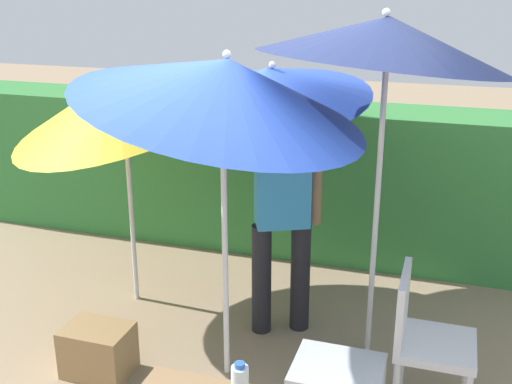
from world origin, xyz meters
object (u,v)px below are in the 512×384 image
(chair_plastic, at_px, (423,336))
(umbrella_yellow, at_px, (269,85))
(umbrella_navy, at_px, (225,85))
(crate_cardboard, at_px, (98,350))
(umbrella_rainbow, at_px, (125,95))
(umbrella_orange, at_px, (386,40))
(person_vendor, at_px, (282,209))

(chair_plastic, bearing_deg, umbrella_yellow, 138.10)
(umbrella_yellow, bearing_deg, umbrella_navy, -86.89)
(umbrella_yellow, relative_size, crate_cardboard, 4.78)
(chair_plastic, bearing_deg, umbrella_navy, 177.25)
(umbrella_rainbow, distance_m, crate_cardboard, 1.76)
(umbrella_orange, xyz_separation_m, chair_plastic, (0.38, -0.57, -1.58))
(umbrella_rainbow, bearing_deg, person_vendor, -2.73)
(umbrella_rainbow, bearing_deg, umbrella_yellow, 24.56)
(chair_plastic, height_order, crate_cardboard, chair_plastic)
(umbrella_rainbow, xyz_separation_m, person_vendor, (1.19, -0.06, -0.71))
(umbrella_navy, relative_size, chair_plastic, 2.49)
(umbrella_orange, height_order, umbrella_navy, umbrella_orange)
(umbrella_rainbow, xyz_separation_m, umbrella_yellow, (0.94, 0.43, 0.05))
(umbrella_rainbow, relative_size, umbrella_orange, 0.91)
(umbrella_yellow, distance_m, crate_cardboard, 2.18)
(umbrella_yellow, bearing_deg, person_vendor, -63.70)
(umbrella_yellow, height_order, person_vendor, umbrella_yellow)
(person_vendor, bearing_deg, umbrella_navy, -107.30)
(umbrella_orange, relative_size, umbrella_yellow, 1.17)
(umbrella_navy, bearing_deg, chair_plastic, -2.75)
(umbrella_orange, relative_size, person_vendor, 1.25)
(person_vendor, xyz_separation_m, crate_cardboard, (-0.97, -0.88, -0.77))
(umbrella_navy, relative_size, person_vendor, 1.18)
(umbrella_yellow, distance_m, umbrella_navy, 1.09)
(umbrella_navy, bearing_deg, person_vendor, 72.70)
(umbrella_orange, relative_size, chair_plastic, 2.65)
(umbrella_rainbow, relative_size, umbrella_yellow, 1.06)
(umbrella_yellow, xyz_separation_m, umbrella_navy, (0.06, -1.07, 0.17))
(crate_cardboard, bearing_deg, umbrella_navy, 20.17)
(chair_plastic, bearing_deg, umbrella_orange, 123.73)
(umbrella_orange, distance_m, umbrella_navy, 1.00)
(umbrella_rainbow, height_order, chair_plastic, umbrella_rainbow)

